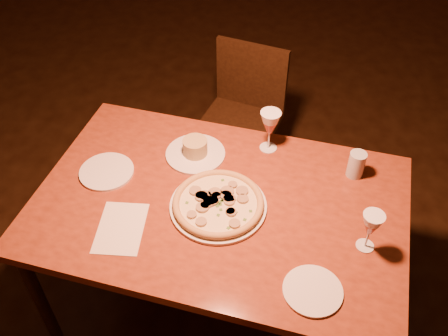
# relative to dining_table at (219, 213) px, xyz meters

# --- Properties ---
(floor) EXTENTS (7.00, 7.00, 0.00)m
(floor) POSITION_rel_dining_table_xyz_m (-0.05, 0.11, -0.68)
(floor) COLOR black
(floor) RESTS_ON ground
(dining_table) EXTENTS (1.49, 1.05, 0.75)m
(dining_table) POSITION_rel_dining_table_xyz_m (0.00, 0.00, 0.00)
(dining_table) COLOR brown
(dining_table) RESTS_ON floor
(chair_far) EXTENTS (0.48, 0.48, 0.83)m
(chair_far) POSITION_rel_dining_table_xyz_m (-0.03, 0.92, -0.22)
(chair_far) COLOR black
(chair_far) RESTS_ON floor
(pizza_plate) EXTENTS (0.37, 0.37, 0.04)m
(pizza_plate) POSITION_rel_dining_table_xyz_m (0.00, -0.03, 0.09)
(pizza_plate) COLOR silver
(pizza_plate) RESTS_ON dining_table
(ramekin_saucer) EXTENTS (0.25, 0.25, 0.08)m
(ramekin_saucer) POSITION_rel_dining_table_xyz_m (-0.14, 0.24, 0.09)
(ramekin_saucer) COLOR silver
(ramekin_saucer) RESTS_ON dining_table
(wine_glass_far) EXTENTS (0.09, 0.09, 0.19)m
(wine_glass_far) POSITION_rel_dining_table_xyz_m (0.15, 0.34, 0.16)
(wine_glass_far) COLOR #AF4E49
(wine_glass_far) RESTS_ON dining_table
(wine_glass_right) EXTENTS (0.07, 0.07, 0.16)m
(wine_glass_right) POSITION_rel_dining_table_xyz_m (0.54, -0.12, 0.15)
(wine_glass_right) COLOR #AF4E49
(wine_glass_right) RESTS_ON dining_table
(water_tumbler) EXTENTS (0.07, 0.07, 0.11)m
(water_tumbler) POSITION_rel_dining_table_xyz_m (0.51, 0.24, 0.12)
(water_tumbler) COLOR #AAB5BA
(water_tumbler) RESTS_ON dining_table
(side_plate_left) EXTENTS (0.22, 0.22, 0.01)m
(side_plate_left) POSITION_rel_dining_table_xyz_m (-0.47, 0.08, 0.07)
(side_plate_left) COLOR silver
(side_plate_left) RESTS_ON dining_table
(side_plate_near) EXTENTS (0.20, 0.20, 0.01)m
(side_plate_near) POSITION_rel_dining_table_xyz_m (0.37, -0.34, 0.07)
(side_plate_near) COLOR silver
(side_plate_near) RESTS_ON dining_table
(menu_card) EXTENTS (0.19, 0.26, 0.00)m
(menu_card) POSITION_rel_dining_table_xyz_m (-0.33, -0.19, 0.07)
(menu_card) COLOR silver
(menu_card) RESTS_ON dining_table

